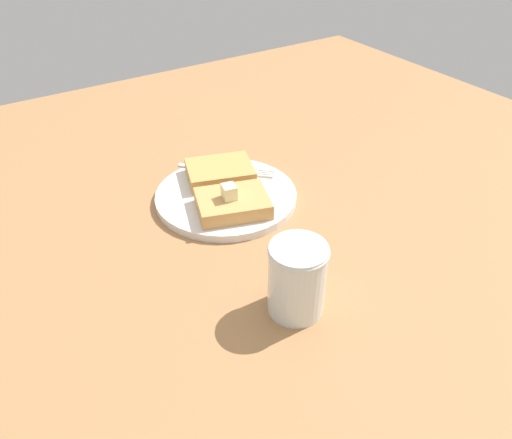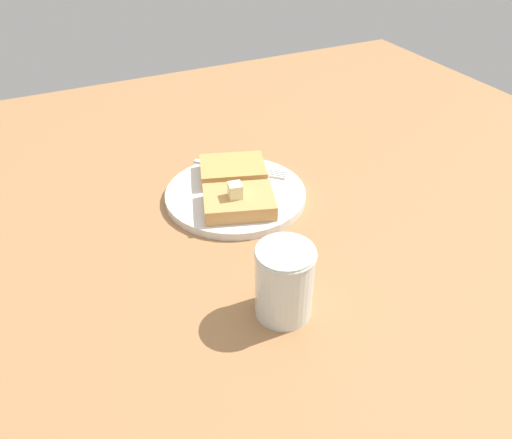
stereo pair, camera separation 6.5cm
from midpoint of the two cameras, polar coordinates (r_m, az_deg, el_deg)
The scene contains 7 objects.
table_surface at distance 79.15cm, azimuth 8.17°, elevation 1.79°, with size 122.88×122.88×2.65cm, color #A37347.
plate at distance 76.83cm, azimuth 0.07°, elevation 2.85°, with size 21.61×21.61×1.22cm.
toast_slice_left at distance 72.23cm, azimuth 0.54°, elevation 2.01°, with size 7.81×10.15×2.25cm, color tan.
toast_slice_middle at distance 79.71cm, azimuth -0.35°, elevation 5.59°, with size 7.81×10.15×2.25cm, color tan.
butter_pat_primary at distance 70.59cm, azimuth 0.27°, elevation 3.23°, with size 2.08×1.87×2.08cm, color beige.
fork at distance 81.85cm, azimuth 1.07°, elevation 5.70°, with size 12.14×12.51×0.36cm.
syrup_jar at distance 56.29cm, azimuth 6.58°, elevation -7.45°, with size 6.80×6.80×9.10cm.
Camera 2 is at (-54.84, 35.53, 45.58)cm, focal length 35.00 mm.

